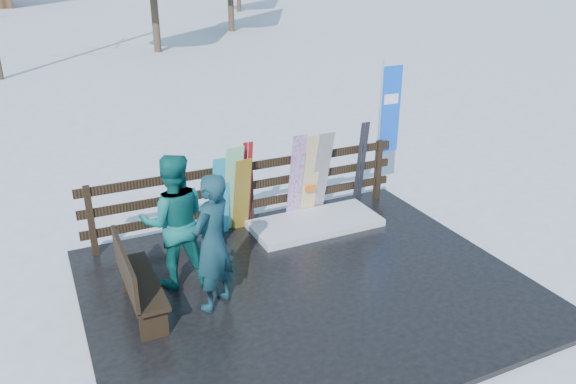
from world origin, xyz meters
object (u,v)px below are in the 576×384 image
rental_flag (387,115)px  person_back (174,221)px  snowboard_1 (233,189)px  snowboard_3 (296,178)px  snowboard_5 (311,176)px  snowboard_0 (221,197)px  snowboard_4 (321,174)px  snowboard_2 (242,195)px  bench (135,279)px  person_front (212,243)px

rental_flag → person_back: rental_flag is taller
snowboard_1 → snowboard_3: 1.15m
snowboard_5 → rental_flag: (1.71, 0.27, 0.82)m
snowboard_3 → snowboard_5: snowboard_3 is taller
rental_flag → snowboard_3: bearing=-172.3°
snowboard_5 → person_back: 2.92m
snowboard_0 → snowboard_4: (1.84, 0.00, 0.10)m
person_back → snowboard_3: bearing=-144.4°
rental_flag → snowboard_2: bearing=-174.8°
snowboard_3 → snowboard_4: snowboard_3 is taller
bench → snowboard_0: size_ratio=1.07×
snowboard_0 → person_front: person_front is taller
snowboard_1 → snowboard_2: (0.15, 0.00, -0.12)m
snowboard_2 → rental_flag: bearing=5.2°
snowboard_0 → snowboard_1: 0.23m
snowboard_1 → person_back: (-1.26, -1.13, 0.18)m
snowboard_2 → snowboard_3: 1.00m
person_front → person_back: person_back is taller
snowboard_3 → person_back: size_ratio=0.84×
bench → snowboard_3: (3.08, 1.65, 0.29)m
snowboard_0 → rental_flag: size_ratio=0.54×
bench → rental_flag: rental_flag is taller
snowboard_3 → snowboard_5: bearing=0.0°
snowboard_5 → person_front: size_ratio=0.86×
rental_flag → person_front: bearing=-152.3°
snowboard_0 → snowboard_2: size_ratio=1.04×
snowboard_2 → person_back: 1.83m
snowboard_0 → person_back: size_ratio=0.73×
bench → snowboard_0: (1.72, 1.65, 0.18)m
snowboard_0 → person_back: 1.57m
bench → snowboard_5: bearing=26.1°
snowboard_1 → person_front: 2.12m
snowboard_2 → person_back: bearing=-141.2°
snowboard_1 → snowboard_5: 1.43m
person_back → bench: bearing=47.5°
snowboard_3 → snowboard_4: size_ratio=1.00×
snowboard_0 → snowboard_1: (0.21, 0.00, 0.09)m
snowboard_3 → snowboard_2: bearing=-180.0°
bench → snowboard_1: size_ratio=0.93×
snowboard_2 → snowboard_4: (1.47, 0.00, 0.13)m
snowboard_2 → snowboard_5: size_ratio=0.84×
bench → snowboard_2: size_ratio=1.11×
snowboard_3 → snowboard_1: bearing=-180.0°
snowboard_0 → person_front: size_ratio=0.75×
snowboard_2 → snowboard_4: 1.48m
bench → person_front: 1.08m
snowboard_3 → snowboard_0: bearing=-180.0°
snowboard_0 → snowboard_5: snowboard_5 is taller
person_front → person_back: size_ratio=0.97×
snowboard_1 → person_front: person_front is taller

